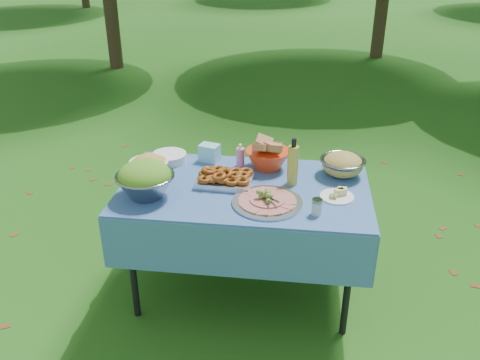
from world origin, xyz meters
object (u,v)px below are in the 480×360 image
object	(u,v)px
picnic_table	(244,241)
plate_stack	(169,157)
pasta_bowl_steel	(343,164)
oil_bottle	(293,162)
salad_bowl	(145,179)
bread_bowl	(268,154)
charcuterie_platter	(267,196)

from	to	relation	value
picnic_table	plate_stack	world-z (taller)	plate_stack
pasta_bowl_steel	oil_bottle	world-z (taller)	oil_bottle
picnic_table	pasta_bowl_steel	size ratio (longest dim) A/B	5.36
picnic_table	oil_bottle	xyz separation A→B (m)	(0.28, 0.07, 0.53)
picnic_table	salad_bowl	size ratio (longest dim) A/B	4.45
pasta_bowl_steel	bread_bowl	bearing A→B (deg)	174.47
picnic_table	bread_bowl	xyz separation A→B (m)	(0.11, 0.28, 0.47)
pasta_bowl_steel	oil_bottle	distance (m)	0.35
picnic_table	pasta_bowl_steel	xyz separation A→B (m)	(0.58, 0.24, 0.45)
pasta_bowl_steel	charcuterie_platter	xyz separation A→B (m)	(-0.43, -0.42, -0.03)
pasta_bowl_steel	salad_bowl	bearing A→B (deg)	-159.35
oil_bottle	pasta_bowl_steel	bearing A→B (deg)	28.38
bread_bowl	pasta_bowl_steel	xyz separation A→B (m)	(0.46, -0.04, -0.02)
bread_bowl	plate_stack	bearing A→B (deg)	178.25
bread_bowl	charcuterie_platter	bearing A→B (deg)	-85.71
bread_bowl	oil_bottle	world-z (taller)	oil_bottle
bread_bowl	charcuterie_platter	size ratio (longest dim) A/B	0.70
charcuterie_platter	oil_bottle	distance (m)	0.30
salad_bowl	charcuterie_platter	xyz separation A→B (m)	(0.69, 0.00, -0.06)
charcuterie_platter	plate_stack	bearing A→B (deg)	144.52
bread_bowl	oil_bottle	distance (m)	0.27
plate_stack	oil_bottle	world-z (taller)	oil_bottle
bread_bowl	oil_bottle	size ratio (longest dim) A/B	0.95
pasta_bowl_steel	picnic_table	bearing A→B (deg)	-157.74
pasta_bowl_steel	oil_bottle	bearing A→B (deg)	-151.62
picnic_table	oil_bottle	distance (m)	0.60
plate_stack	pasta_bowl_steel	xyz separation A→B (m)	(1.11, -0.06, 0.05)
bread_bowl	pasta_bowl_steel	size ratio (longest dim) A/B	1.02
picnic_table	bread_bowl	distance (m)	0.56
plate_stack	charcuterie_platter	bearing A→B (deg)	-35.48
plate_stack	oil_bottle	bearing A→B (deg)	-15.73
bread_bowl	charcuterie_platter	xyz separation A→B (m)	(0.03, -0.46, -0.05)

